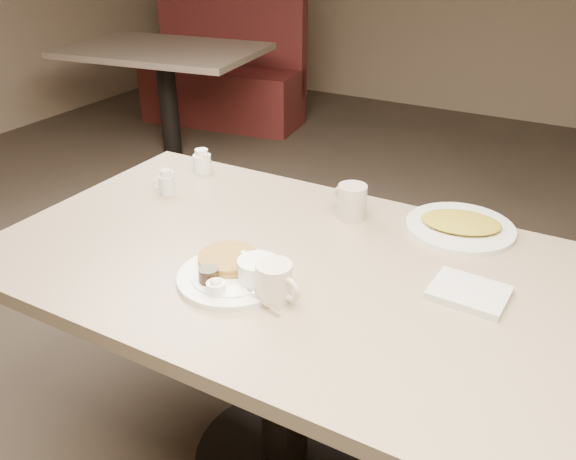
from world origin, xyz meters
The scene contains 9 objects.
diner_table centered at (0.00, 0.00, 0.58)m, with size 1.50×0.90×0.75m.
main_plate centered at (-0.05, -0.14, 0.77)m, with size 0.35×0.34×0.07m.
coffee_mug_near centered at (0.07, -0.17, 0.80)m, with size 0.12×0.10×0.09m.
napkin centered at (0.45, 0.06, 0.76)m, with size 0.17×0.14×0.02m.
coffee_mug_far centered at (0.06, 0.29, 0.80)m, with size 0.13×0.11×0.10m.
creamer_left centered at (-0.51, 0.16, 0.79)m, with size 0.07×0.06×0.08m.
creamer_right centered at (-0.52, 0.36, 0.79)m, with size 0.08×0.06×0.08m.
hash_plate centered at (0.35, 0.36, 0.76)m, with size 0.35×0.35×0.04m.
booth_back_left centered at (-2.12, 2.71, 0.41)m, with size 1.45×1.64×1.12m.
Camera 1 is at (0.62, -1.10, 1.51)m, focal length 36.32 mm.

